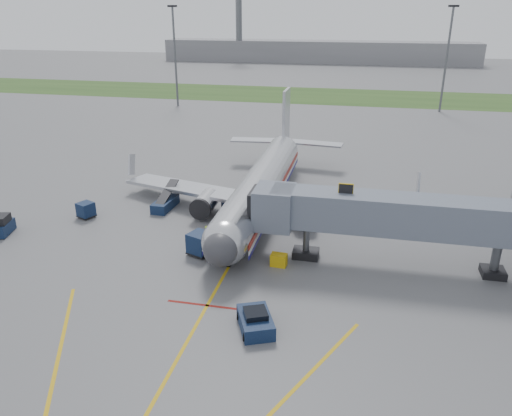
% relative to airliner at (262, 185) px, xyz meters
% --- Properties ---
extents(ground, '(400.00, 400.00, 0.00)m').
position_rel_airliner_xyz_m(ground, '(-0.00, -15.25, -2.65)').
color(ground, '#565659').
rests_on(ground, ground).
extents(grass_strip, '(300.00, 25.00, 0.01)m').
position_rel_airliner_xyz_m(grass_strip, '(-0.00, 74.75, -2.64)').
color(grass_strip, '#2D4C1E').
rests_on(grass_strip, ground).
extents(apron_markings, '(21.52, 50.00, 0.01)m').
position_rel_airliner_xyz_m(apron_markings, '(-0.00, -22.65, -2.64)').
color(apron_markings, gold).
rests_on(apron_markings, ground).
extents(airliner, '(32.10, 35.67, 10.25)m').
position_rel_airliner_xyz_m(airliner, '(0.00, 0.00, 0.00)').
color(airliner, silver).
rests_on(airliner, ground).
extents(jet_bridge, '(25.30, 4.00, 6.90)m').
position_rel_airliner_xyz_m(jet_bridge, '(12.86, -10.25, 1.82)').
color(jet_bridge, slate).
rests_on(jet_bridge, ground).
extents(light_mast_left, '(2.00, 0.44, 20.40)m').
position_rel_airliner_xyz_m(light_mast_left, '(-30.00, 54.75, 8.13)').
color(light_mast_left, '#595B60').
rests_on(light_mast_left, ground).
extents(light_mast_right, '(2.00, 0.44, 20.40)m').
position_rel_airliner_xyz_m(light_mast_right, '(25.00, 59.75, 8.13)').
color(light_mast_right, '#595B60').
rests_on(light_mast_right, ground).
extents(distant_terminal, '(120.00, 14.00, 8.00)m').
position_rel_airliner_xyz_m(distant_terminal, '(-10.00, 154.75, 1.35)').
color(distant_terminal, slate).
rests_on(distant_terminal, ground).
extents(control_tower, '(4.00, 4.00, 30.00)m').
position_rel_airliner_xyz_m(control_tower, '(-40.00, 149.75, 14.68)').
color(control_tower, '#595B60').
rests_on(control_tower, ground).
extents(pushback_tug, '(3.19, 3.86, 1.39)m').
position_rel_airliner_xyz_m(pushback_tug, '(4.00, -21.23, -2.07)').
color(pushback_tug, '#0C1635').
rests_on(pushback_tug, ground).
extents(baggage_tug, '(1.98, 2.92, 1.87)m').
position_rel_airliner_xyz_m(baggage_tug, '(-22.57, -11.63, -1.82)').
color(baggage_tug, '#0C1635').
rests_on(baggage_tug, ground).
extents(baggage_cart_a, '(2.08, 2.08, 1.75)m').
position_rel_airliner_xyz_m(baggage_cart_a, '(-3.00, -2.09, -1.76)').
color(baggage_cart_a, '#0C1635').
rests_on(baggage_cart_a, ground).
extents(baggage_cart_b, '(1.94, 1.94, 1.58)m').
position_rel_airliner_xyz_m(baggage_cart_b, '(-16.94, -6.31, -1.84)').
color(baggage_cart_b, '#0C1635').
rests_on(baggage_cart_b, ground).
extents(baggage_cart_c, '(2.38, 2.38, 1.98)m').
position_rel_airliner_xyz_m(baggage_cart_c, '(-3.00, -11.65, -1.64)').
color(baggage_cart_c, '#0C1635').
rests_on(baggage_cart_c, ground).
extents(belt_loader, '(1.75, 4.93, 2.38)m').
position_rel_airliner_xyz_m(belt_loader, '(-10.00, -2.24, -2.05)').
color(belt_loader, '#0C1635').
rests_on(belt_loader, ground).
extents(ground_power_cart, '(1.37, 0.97, 1.05)m').
position_rel_airliner_xyz_m(ground_power_cart, '(4.00, -12.25, -2.13)').
color(ground_power_cart, gold).
rests_on(ground_power_cart, ground).
extents(ramp_worker, '(0.76, 0.72, 1.74)m').
position_rel_airliner_xyz_m(ramp_worker, '(-3.00, -9.62, -1.77)').
color(ramp_worker, '#A0E61B').
rests_on(ramp_worker, ground).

